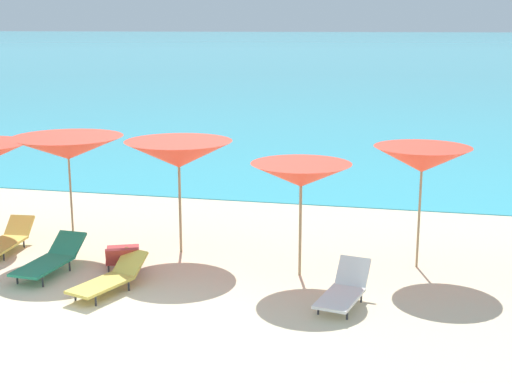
% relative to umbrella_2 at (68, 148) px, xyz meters
% --- Properties ---
extents(ground_plane, '(50.00, 100.00, 0.30)m').
position_rel_umbrella_2_xyz_m(ground_plane, '(2.45, 5.84, -2.29)').
color(ground_plane, beige).
extents(ocean_water, '(650.00, 440.00, 0.02)m').
position_rel_umbrella_2_xyz_m(ocean_water, '(2.45, 224.80, -2.13)').
color(ocean_water, '#38B7CC').
rests_on(ocean_water, ground_plane).
extents(umbrella_2, '(2.27, 2.27, 2.38)m').
position_rel_umbrella_2_xyz_m(umbrella_2, '(0.00, 0.00, 0.00)').
color(umbrella_2, '#9E7F59').
rests_on(umbrella_2, ground_plane).
extents(umbrella_3, '(2.32, 2.32, 2.32)m').
position_rel_umbrella_2_xyz_m(umbrella_3, '(2.25, 0.32, -0.10)').
color(umbrella_3, '#9E7F59').
rests_on(umbrella_3, ground_plane).
extents(umbrella_4, '(2.04, 2.04, 2.13)m').
position_rel_umbrella_2_xyz_m(umbrella_4, '(4.88, -0.54, -0.23)').
color(umbrella_4, '#9E7F59').
rests_on(umbrella_4, ground_plane).
extents(umbrella_5, '(2.00, 2.00, 2.36)m').
position_rel_umbrella_2_xyz_m(umbrella_5, '(7.01, 0.43, -0.03)').
color(umbrella_5, '#9E7F59').
rests_on(umbrella_5, ground_plane).
extents(lounge_chair_0, '(0.74, 1.81, 0.59)m').
position_rel_umbrella_2_xyz_m(lounge_chair_0, '(0.29, -1.50, -1.86)').
color(lounge_chair_0, '#268C66').
rests_on(lounge_chair_0, ground_plane).
extents(lounge_chair_1, '(1.01, 1.67, 0.59)m').
position_rel_umbrella_2_xyz_m(lounge_chair_1, '(1.78, -2.16, -1.88)').
color(lounge_chair_1, '#D8BF4C').
rests_on(lounge_chair_1, ground_plane).
extents(lounge_chair_3, '(0.84, 1.56, 0.65)m').
position_rel_umbrella_2_xyz_m(lounge_chair_3, '(5.84, -1.81, -1.88)').
color(lounge_chair_3, white).
rests_on(lounge_chair_3, ground_plane).
extents(lounge_chair_6, '(1.14, 1.60, 0.63)m').
position_rel_umbrella_2_xyz_m(lounge_chair_6, '(1.52, -0.96, -1.86)').
color(lounge_chair_6, '#A53333').
rests_on(lounge_chair_6, ground_plane).
extents(lounge_chair_7, '(0.70, 1.71, 0.56)m').
position_rel_umbrella_2_xyz_m(lounge_chair_7, '(-1.30, -0.40, -1.91)').
color(lounge_chair_7, '#D8BF4C').
rests_on(lounge_chair_7, ground_plane).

